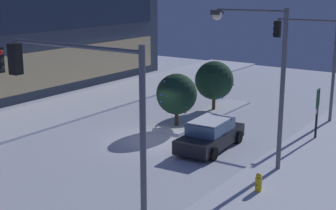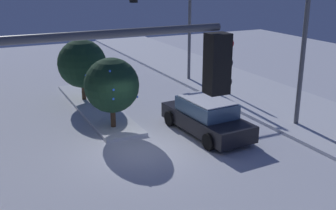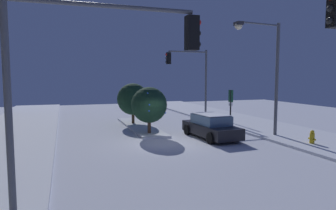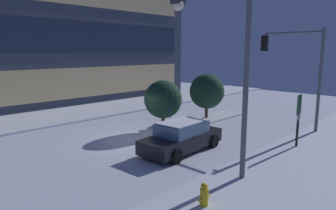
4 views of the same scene
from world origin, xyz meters
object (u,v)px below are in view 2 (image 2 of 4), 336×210
Objects in this scene: traffic_light_corner_far_left at (49,145)px; decorated_tree_median at (82,64)px; car_near at (206,117)px; parking_info_sign at (228,64)px; street_lamp_arched at (290,20)px; traffic_light_corner_near_right at (167,12)px; decorated_tree_left_of_median at (112,85)px.

decorated_tree_median is (14.94, -4.28, -2.13)m from traffic_light_corner_far_left.
parking_info_sign is (4.28, -3.92, 1.05)m from car_near.
car_near is 0.67× the size of street_lamp_arched.
street_lamp_arched is (-9.19, -0.95, 0.40)m from traffic_light_corner_near_right.
decorated_tree_left_of_median reaches higher than car_near.
street_lamp_arched is 6.23m from parking_info_sign.
street_lamp_arched is at bearing -140.08° from decorated_tree_median.
decorated_tree_median is 1.05× the size of decorated_tree_left_of_median.
decorated_tree_left_of_median is at bearing 12.04° from parking_info_sign.
street_lamp_arched is at bearing 95.89° from traffic_light_corner_near_right.
traffic_light_corner_near_right is 9.25m from street_lamp_arched.
traffic_light_corner_far_left is 1.87× the size of decorated_tree_left_of_median.
decorated_tree_median is (7.72, 6.46, -2.64)m from street_lamp_arched.
traffic_light_corner_near_right is 2.24× the size of parking_info_sign.
decorated_tree_left_of_median is (-5.96, 5.45, -2.30)m from traffic_light_corner_near_right.
decorated_tree_median reaches higher than car_near.
traffic_light_corner_far_left is 15.68m from decorated_tree_median.
car_near is 1.51× the size of decorated_tree_left_of_median.
decorated_tree_median is 4.49m from decorated_tree_left_of_median.
street_lamp_arched reaches higher than decorated_tree_left_of_median.
car_near is 5.90m from parking_info_sign.
traffic_light_corner_near_right reaches higher than traffic_light_corner_far_left.
decorated_tree_left_of_median is at bearing 54.99° from car_near.
parking_info_sign is (-3.76, -1.86, -2.51)m from traffic_light_corner_near_right.
traffic_light_corner_near_right is at bearing -42.44° from decorated_tree_left_of_median.
parking_info_sign is 7.72m from decorated_tree_median.
traffic_light_corner_near_right is 4.89m from parking_info_sign.
street_lamp_arched reaches higher than car_near.
car_near is at bearing 42.77° from parking_info_sign.
traffic_light_corner_far_left is 11.53m from decorated_tree_left_of_median.
parking_info_sign is 0.88× the size of decorated_tree_left_of_median.
car_near is at bearing -152.28° from decorated_tree_median.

